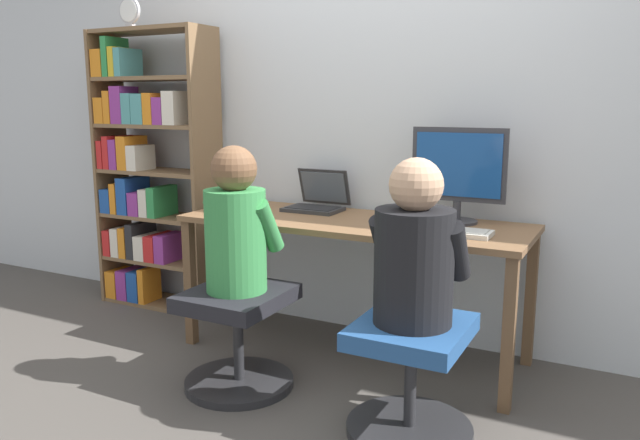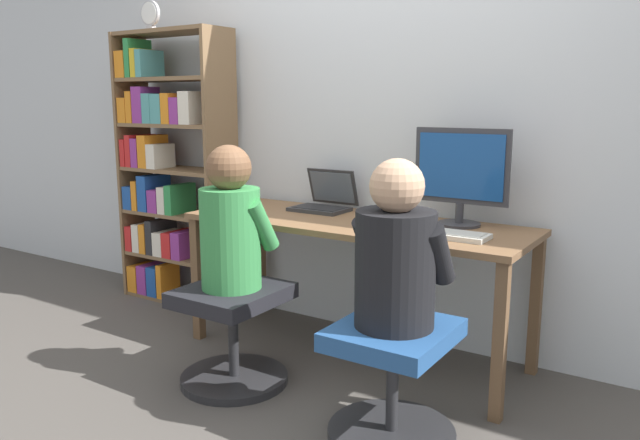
% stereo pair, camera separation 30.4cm
% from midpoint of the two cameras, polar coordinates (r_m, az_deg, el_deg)
% --- Properties ---
extents(ground_plane, '(14.00, 14.00, 0.00)m').
position_cam_midpoint_polar(ground_plane, '(3.08, -2.44, -14.10)').
color(ground_plane, '#4C4742').
extents(wall_back, '(10.00, 0.05, 2.60)m').
position_cam_midpoint_polar(wall_back, '(3.41, 3.29, 10.84)').
color(wall_back, silver).
rests_on(wall_back, ground_plane).
extents(desk, '(1.75, 0.63, 0.71)m').
position_cam_midpoint_polar(desk, '(3.14, 0.32, -1.38)').
color(desk, brown).
rests_on(desk, ground_plane).
extents(desktop_monitor, '(0.46, 0.20, 0.46)m').
position_cam_midpoint_polar(desktop_monitor, '(3.06, 9.76, 4.18)').
color(desktop_monitor, '#333338').
rests_on(desktop_monitor, desk).
extents(laptop, '(0.30, 0.28, 0.22)m').
position_cam_midpoint_polar(laptop, '(3.42, -2.85, 1.68)').
color(laptop, '#2D2D30').
rests_on(laptop, desk).
extents(keyboard, '(0.44, 0.15, 0.03)m').
position_cam_midpoint_polar(keyboard, '(2.84, 8.08, -0.98)').
color(keyboard, silver).
rests_on(keyboard, desk).
extents(computer_mouse_by_keyboard, '(0.06, 0.11, 0.04)m').
position_cam_midpoint_polar(computer_mouse_by_keyboard, '(2.94, 2.57, -0.36)').
color(computer_mouse_by_keyboard, black).
rests_on(computer_mouse_by_keyboard, desk).
extents(office_chair_left, '(0.50, 0.50, 0.46)m').
position_cam_midpoint_polar(office_chair_left, '(2.50, 4.78, -13.70)').
color(office_chair_left, '#262628').
rests_on(office_chair_left, ground_plane).
extents(office_chair_right, '(0.50, 0.50, 0.46)m').
position_cam_midpoint_polar(office_chair_right, '(2.93, -10.51, -10.11)').
color(office_chair_right, '#262628').
rests_on(office_chair_right, ground_plane).
extents(person_at_monitor, '(0.37, 0.31, 0.64)m').
position_cam_midpoint_polar(person_at_monitor, '(2.35, 5.00, -3.05)').
color(person_at_monitor, black).
rests_on(person_at_monitor, office_chair_left).
extents(person_at_laptop, '(0.33, 0.30, 0.65)m').
position_cam_midpoint_polar(person_at_laptop, '(2.80, -10.81, -0.61)').
color(person_at_laptop, '#388C47').
rests_on(person_at_laptop, office_chair_right).
extents(bookshelf, '(0.81, 0.29, 1.73)m').
position_cam_midpoint_polar(bookshelf, '(4.12, -17.75, 3.86)').
color(bookshelf, brown).
rests_on(bookshelf, ground_plane).
extents(desk_clock, '(0.15, 0.03, 0.17)m').
position_cam_midpoint_polar(desk_clock, '(4.08, -19.20, 17.57)').
color(desk_clock, '#B2B2B7').
rests_on(desk_clock, bookshelf).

